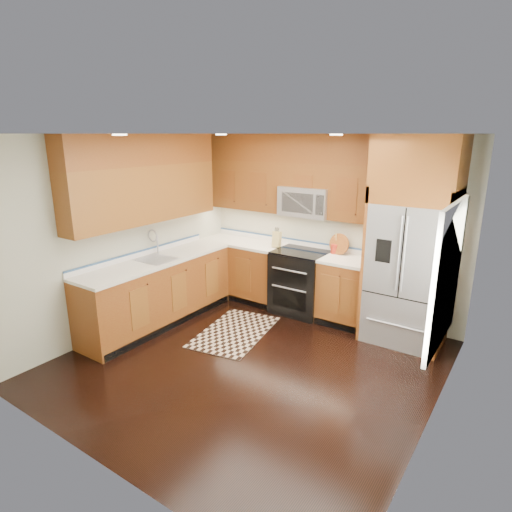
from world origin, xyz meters
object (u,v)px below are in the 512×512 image
Objects in this scene: knife_block at (277,239)px; utensil_crock at (335,246)px; rug at (235,332)px; refrigerator at (411,243)px; range at (300,282)px.

knife_block reaches higher than utensil_crock.
knife_block is 1.02× the size of utensil_crock.
utensil_crock is (0.82, 1.31, 1.04)m from rug.
refrigerator is 8.76× the size of utensil_crock.
utensil_crock reaches higher than rug.
rug is at bearing -87.15° from knife_block.
range is 3.14× the size of knife_block.
knife_block is at bearing 174.81° from range.
refrigerator is at bearing -1.40° from range.
range reaches higher than rug.
refrigerator is at bearing -2.24° from knife_block.
range is at bearing 61.09° from rug.
refrigerator reaches higher than knife_block.
rug is at bearing -150.79° from refrigerator.
rug is (-1.93, -1.08, -1.30)m from refrigerator.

